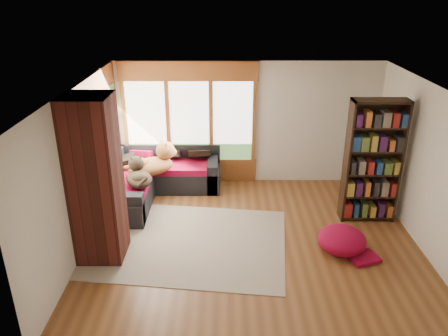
% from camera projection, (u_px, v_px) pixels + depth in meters
% --- Properties ---
extents(floor, '(5.50, 5.50, 0.00)m').
position_uv_depth(floor, '(252.00, 242.00, 7.35)').
color(floor, brown).
rests_on(floor, ground).
extents(ceiling, '(5.50, 5.50, 0.00)m').
position_uv_depth(ceiling, '(257.00, 89.00, 6.32)').
color(ceiling, white).
extents(wall_back, '(5.50, 0.04, 2.60)m').
position_uv_depth(wall_back, '(247.00, 124.00, 9.13)').
color(wall_back, silver).
rests_on(wall_back, ground).
extents(wall_front, '(5.50, 0.04, 2.60)m').
position_uv_depth(wall_front, '(269.00, 268.00, 4.54)').
color(wall_front, silver).
rests_on(wall_front, ground).
extents(wall_left, '(0.04, 5.00, 2.60)m').
position_uv_depth(wall_left, '(79.00, 171.00, 6.84)').
color(wall_left, silver).
rests_on(wall_left, ground).
extents(wall_right, '(0.04, 5.00, 2.60)m').
position_uv_depth(wall_right, '(430.00, 172.00, 6.83)').
color(wall_right, silver).
rests_on(wall_right, ground).
extents(windows_back, '(2.82, 0.10, 1.90)m').
position_uv_depth(windows_back, '(190.00, 122.00, 9.09)').
color(windows_back, brown).
rests_on(windows_back, wall_back).
extents(windows_left, '(0.10, 2.62, 1.90)m').
position_uv_depth(windows_left, '(101.00, 142.00, 7.92)').
color(windows_left, brown).
rests_on(windows_left, wall_left).
extents(roller_blind, '(0.03, 0.72, 0.90)m').
position_uv_depth(roller_blind, '(111.00, 109.00, 8.53)').
color(roller_blind, '#5E7A4C').
rests_on(roller_blind, wall_left).
extents(brick_chimney, '(0.70, 0.70, 2.60)m').
position_uv_depth(brick_chimney, '(95.00, 181.00, 6.52)').
color(brick_chimney, '#471914').
rests_on(brick_chimney, ground).
extents(sectional_sofa, '(2.20, 2.20, 0.80)m').
position_uv_depth(sectional_sofa, '(151.00, 183.00, 8.79)').
color(sectional_sofa, black).
rests_on(sectional_sofa, ground).
extents(area_rug, '(3.47, 2.81, 0.01)m').
position_uv_depth(area_rug, '(189.00, 242.00, 7.35)').
color(area_rug, beige).
rests_on(area_rug, ground).
extents(bookshelf, '(0.96, 0.32, 2.25)m').
position_uv_depth(bookshelf, '(373.00, 162.00, 7.66)').
color(bookshelf, black).
rests_on(bookshelf, ground).
extents(pouf, '(1.00, 1.00, 0.42)m').
position_uv_depth(pouf, '(342.00, 239.00, 7.02)').
color(pouf, maroon).
rests_on(pouf, area_rug).
extents(dog_tan, '(1.09, 0.98, 0.53)m').
position_uv_depth(dog_tan, '(154.00, 162.00, 8.52)').
color(dog_tan, brown).
rests_on(dog_tan, sectional_sofa).
extents(dog_brindle, '(0.67, 0.84, 0.41)m').
position_uv_depth(dog_brindle, '(138.00, 175.00, 8.09)').
color(dog_brindle, black).
rests_on(dog_brindle, sectional_sofa).
extents(throw_pillows, '(1.98, 1.68, 0.45)m').
position_uv_depth(throw_pillows, '(152.00, 159.00, 8.74)').
color(throw_pillows, black).
rests_on(throw_pillows, sectional_sofa).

